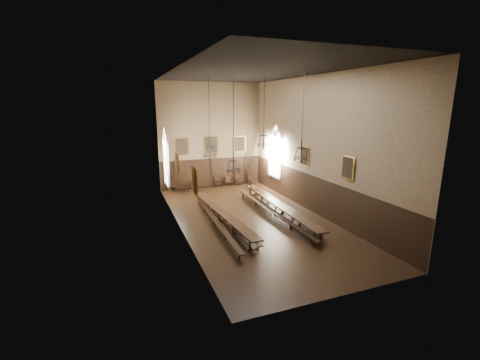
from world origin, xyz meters
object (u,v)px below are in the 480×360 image
chair_1 (186,187)px  chair_7 (251,181)px  table_left (222,217)px  bench_right_inner (271,213)px  table_right (279,209)px  bench_right_outer (284,210)px  chair_4 (218,184)px  chair_5 (228,183)px  chandelier_back_left (210,150)px  chandelier_front_left (234,162)px  chandelier_back_right (264,140)px  chair_6 (238,182)px  bench_left_inner (230,219)px  bench_left_outer (214,220)px  chandelier_front_right (301,152)px  chair_0 (174,188)px  chair_2 (198,186)px

chair_1 → chair_7: 5.97m
table_left → bench_right_inner: bearing=-2.3°
table_left → chair_7: chair_7 is taller
table_right → chair_1: chair_1 is taller
bench_right_outer → bench_right_inner: bearing=-163.7°
chair_4 → chair_7: size_ratio=1.15×
chair_4 → chair_5: bearing=9.0°
table_left → bench_right_inner: table_left is taller
chandelier_back_left → chair_4: bearing=68.1°
chair_7 → chandelier_front_left: (-5.50, -10.67, 3.94)m
chair_1 → chandelier_back_right: (4.24, -6.28, 4.48)m
chair_1 → chair_6: size_ratio=0.89×
bench_left_inner → chandelier_front_left: bearing=-102.6°
bench_left_outer → chandelier_back_right: (4.32, 2.29, 4.46)m
chair_5 → chandelier_front_right: size_ratio=0.18×
bench_left_inner → chair_5: 9.18m
table_left → chair_1: chair_1 is taller
chair_0 → chair_4: size_ratio=0.85×
chair_5 → chair_7: 2.16m
bench_right_outer → chair_2: chair_2 is taller
table_right → chandelier_front_right: bearing=-92.7°
chair_6 → table_right: bearing=-110.3°
table_left → chair_7: (5.46, 8.49, -0.11)m
table_right → bench_left_outer: size_ratio=1.00×
table_right → chandelier_front_left: size_ratio=1.96×
chair_6 → chandelier_back_right: bearing=-112.7°
chandelier_front_left → bench_right_inner: bearing=31.6°
bench_right_outer → chair_6: (-0.08, 8.39, 0.04)m
table_right → chair_4: 8.59m
chandelier_front_left → chandelier_back_left: bearing=88.3°
chair_7 → chair_0: bearing=-163.9°
bench_right_outer → chair_6: bearing=90.5°
bench_left_inner → chair_5: size_ratio=10.35×
chair_1 → bench_left_outer: bearing=-80.0°
table_right → bench_left_inner: (-3.50, -0.20, -0.15)m
chair_2 → chandelier_back_right: bearing=-64.2°
table_right → bench_left_inner: table_right is taller
chair_0 → table_left: bearing=-87.1°
bench_left_outer → chair_1: (0.08, 8.56, -0.02)m
table_right → bench_left_outer: (-4.50, -0.14, -0.11)m
chandelier_back_left → chandelier_front_left: size_ratio=1.00×
table_left → chair_6: size_ratio=9.36×
chair_0 → chandelier_front_right: chandelier_front_right is taller
chair_7 → chandelier_front_left: chandelier_front_left is taller
chandelier_back_left → chandelier_back_right: bearing=-12.1°
chair_4 → chandelier_front_right: bearing=-77.8°
chair_0 → chandelier_back_right: size_ratio=0.18×
chandelier_back_left → chair_1: bearing=96.5°
table_left → chandelier_front_left: chandelier_front_left is taller
table_right → chair_1: (-4.42, 8.42, -0.13)m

